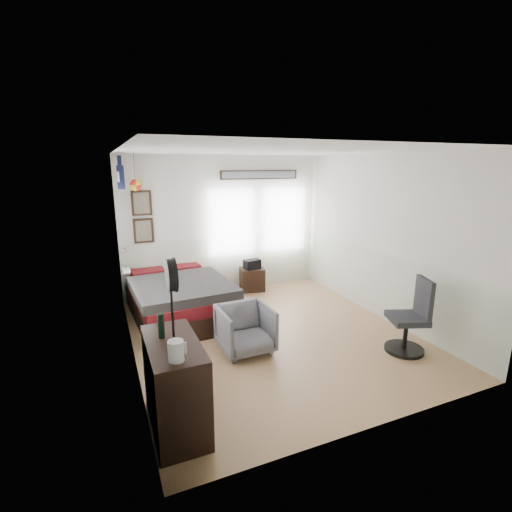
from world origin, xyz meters
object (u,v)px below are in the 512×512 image
Objects in this scene: dresser at (175,385)px; armchair at (245,329)px; nightstand at (252,279)px; bed at (179,299)px; task_chair at (411,322)px.

dresser reaches higher than armchair.
dresser is 1.41× the size of armchair.
nightstand is at bearing 57.16° from dresser.
nightstand is at bearing 22.03° from bed.
bed is at bearing -145.13° from nightstand.
bed is 3.61m from task_chair.
task_chair is (2.67, -2.42, 0.10)m from bed.
dresser is 2.15× the size of nightstand.
armchair is 2.26m from task_chair.
bed reaches higher than nightstand.
task_chair reaches higher than armchair.
armchair is at bearing -72.16° from bed.
bed is 2.05× the size of task_chair.
bed is 1.64m from armchair.
nightstand is (2.24, 3.46, -0.22)m from dresser.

